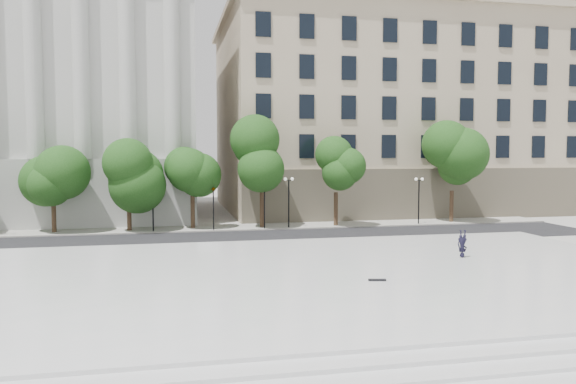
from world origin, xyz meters
The scene contains 13 objects.
ground centered at (0.00, 0.00, 0.00)m, with size 160.00×160.00×0.00m, color #B0ADA6.
plaza centered at (0.00, 3.00, 0.23)m, with size 44.00×22.00×0.45m, color silver.
street centered at (0.00, 18.00, 0.01)m, with size 60.00×8.00×0.02m, color black.
far_sidewalk centered at (0.00, 24.00, 0.06)m, with size 60.00×4.00×0.12m, color #B3AFA5.
building_west centered at (-17.00, 38.57, 12.89)m, with size 31.50×27.65×25.60m.
building_east centered at (20.00, 38.91, 11.14)m, with size 36.00×26.15×23.00m.
traffic_light_west centered at (-0.82, 22.30, 3.60)m, with size 0.85×1.56×4.12m.
traffic_light_east centered at (3.45, 22.30, 3.75)m, with size 0.41×1.86×4.25m.
person_lying centered at (12.19, 5.24, 0.67)m, with size 0.58×0.38×1.59m, color black.
skateboard centered at (5.20, 0.63, 0.49)m, with size 0.83×0.21×0.08m, color black.
plaza_steps centered at (0.00, -8.90, 0.12)m, with size 44.00×3.00×0.30m.
street_trees centered at (-0.25, 23.48, 5.30)m, with size 47.04×5.06×7.85m.
lamp_posts centered at (0.07, 22.60, 2.92)m, with size 36.51×0.28×4.41m.
Camera 1 is at (-4.38, -24.10, 6.51)m, focal length 35.00 mm.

